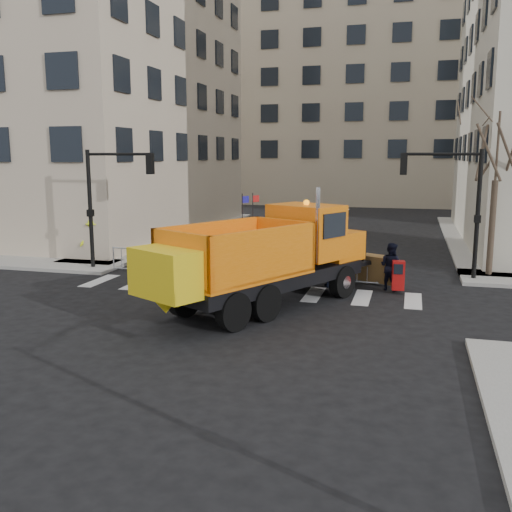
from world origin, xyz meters
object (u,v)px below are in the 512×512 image
(cop_a, at_px, (332,263))
(cop_c, at_px, (332,263))
(cop_b, at_px, (391,267))
(worker, at_px, (94,239))
(plow_truck, at_px, (264,255))
(newspaper_box, at_px, (398,275))

(cop_a, bearing_deg, cop_c, -125.91)
(cop_b, height_order, worker, worker)
(cop_a, bearing_deg, worker, -44.38)
(cop_b, xyz_separation_m, cop_c, (-2.26, 0.00, 0.02))
(plow_truck, height_order, cop_b, plow_truck)
(plow_truck, distance_m, cop_c, 4.30)
(cop_a, bearing_deg, cop_b, 149.66)
(plow_truck, bearing_deg, worker, 87.23)
(cop_b, bearing_deg, cop_a, 35.16)
(cop_a, relative_size, worker, 0.98)
(cop_a, height_order, cop_b, cop_a)
(cop_b, bearing_deg, cop_c, 32.13)
(newspaper_box, bearing_deg, cop_a, 165.34)
(worker, bearing_deg, cop_c, -32.18)
(plow_truck, relative_size, cop_c, 5.58)
(cop_a, bearing_deg, newspaper_box, 138.21)
(plow_truck, height_order, cop_c, plow_truck)
(plow_truck, bearing_deg, cop_a, 1.78)
(plow_truck, bearing_deg, cop_b, -19.06)
(plow_truck, distance_m, cop_a, 4.19)
(plow_truck, bearing_deg, cop_c, 2.43)
(cop_b, relative_size, worker, 0.93)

